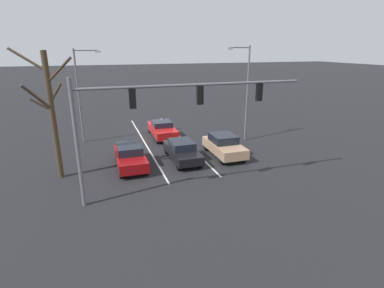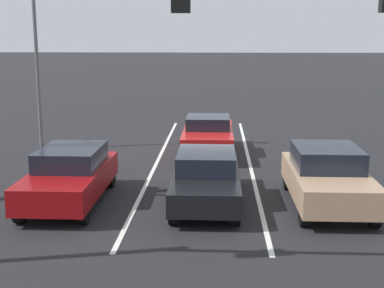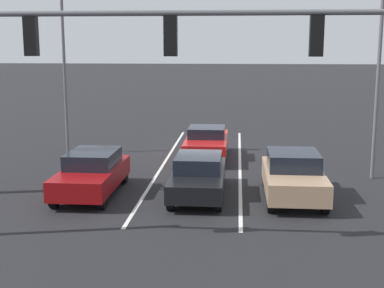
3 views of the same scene
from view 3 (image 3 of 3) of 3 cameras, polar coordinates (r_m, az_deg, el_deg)
name	(u,v)px [view 3 (image 3 of 3)]	position (r m, az deg, el deg)	size (l,w,h in m)	color
ground_plane	(205,153)	(25.34, 1.40, -0.99)	(240.00, 240.00, 0.00)	black
lane_stripe_left_divider	(240,165)	(22.95, 5.13, -2.24)	(0.12, 16.80, 0.01)	silver
lane_stripe_center_divider	(164,164)	(23.16, -3.01, -2.09)	(0.12, 16.80, 0.01)	silver
car_tan_leftlane_front	(293,175)	(18.11, 10.75, -3.31)	(1.89, 4.21, 1.55)	tan
car_black_midlane_front	(198,175)	(18.15, 0.69, -3.34)	(1.73, 4.49, 1.39)	black
car_maroon_rightlane_front	(92,173)	(18.63, -10.63, -3.02)	(1.80, 4.31, 1.47)	maroon
car_red_midlane_second	(207,143)	(24.06, 1.58, 0.15)	(1.83, 4.59, 1.43)	red
traffic_signal_gantry	(85,58)	(13.53, -11.35, 8.94)	(12.06, 0.37, 6.36)	slate
street_lamp_right_shoulder	(69,59)	(25.44, -12.97, 8.78)	(2.08, 0.24, 7.55)	slate
street_lamp_left_shoulder	(373,60)	(21.10, 18.72, 8.47)	(2.04, 0.24, 7.76)	slate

